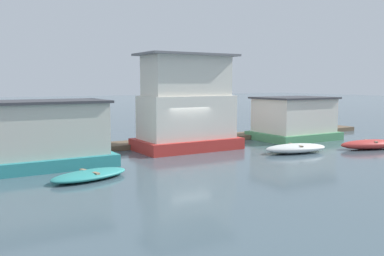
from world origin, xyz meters
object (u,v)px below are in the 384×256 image
object	(u,v)px
houseboat_green	(294,119)
dinghy_white	(296,148)
houseboat_teal	(46,135)
houseboat_red	(187,107)
dinghy_red	(371,144)
mooring_post_near_left	(141,136)
dinghy_teal	(90,175)

from	to	relation	value
houseboat_green	dinghy_white	distance (m)	5.93
houseboat_teal	houseboat_red	xyz separation A→B (m)	(8.07, 1.01, 1.03)
houseboat_red	dinghy_white	size ratio (longest dim) A/B	1.51
houseboat_green	dinghy_white	world-z (taller)	houseboat_green
dinghy_red	mooring_post_near_left	xyz separation A→B (m)	(-11.61, 6.52, 0.53)
houseboat_teal	dinghy_red	world-z (taller)	houseboat_teal
dinghy_white	dinghy_teal	bearing A→B (deg)	-177.74
houseboat_green	mooring_post_near_left	world-z (taller)	houseboat_green
houseboat_teal	houseboat_green	distance (m)	16.55
houseboat_teal	houseboat_red	distance (m)	8.20
dinghy_teal	dinghy_red	size ratio (longest dim) A/B	0.89
houseboat_red	dinghy_teal	world-z (taller)	houseboat_red
houseboat_red	mooring_post_near_left	world-z (taller)	houseboat_red
houseboat_green	houseboat_teal	bearing A→B (deg)	-176.32
houseboat_teal	dinghy_red	distance (m)	17.87
houseboat_red	mooring_post_near_left	bearing A→B (deg)	155.61
dinghy_teal	dinghy_white	size ratio (longest dim) A/B	0.93
houseboat_red	houseboat_green	world-z (taller)	houseboat_red
dinghy_teal	dinghy_red	world-z (taller)	dinghy_red
houseboat_green	dinghy_white	bearing A→B (deg)	-133.14
houseboat_red	houseboat_green	xyz separation A→B (m)	(8.44, 0.05, -1.09)
houseboat_red	dinghy_red	bearing A→B (deg)	-30.54
dinghy_red	houseboat_red	bearing A→B (deg)	149.46
dinghy_teal	dinghy_red	bearing A→B (deg)	-2.68
houseboat_teal	dinghy_red	xyz separation A→B (m)	(17.27, -4.42, -1.17)
houseboat_teal	houseboat_green	xyz separation A→B (m)	(16.51, 1.06, -0.07)
houseboat_green	dinghy_teal	distance (m)	16.40
houseboat_green	mooring_post_near_left	distance (m)	10.91
dinghy_teal	mooring_post_near_left	size ratio (longest dim) A/B	2.24
houseboat_red	dinghy_teal	distance (m)	8.89
houseboat_red	houseboat_green	bearing A→B (deg)	0.33
houseboat_teal	dinghy_red	bearing A→B (deg)	-14.34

